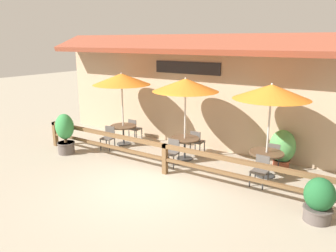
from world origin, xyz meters
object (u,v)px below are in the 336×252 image
(patio_umbrella_near, at_px, (122,79))
(chair_near_wallside, at_px, (134,128))
(chair_near_streetside, at_px, (108,137))
(patio_umbrella_middle, at_px, (186,85))
(dining_table_middle, at_px, (185,142))
(chair_middle_wallside, at_px, (197,141))
(potted_plant_entrance_palm, at_px, (282,148))
(dining_table_near, at_px, (123,129))
(potted_plant_corner_fern, at_px, (319,200))
(patio_umbrella_far, at_px, (272,92))
(chair_far_wallside, at_px, (274,154))
(chair_far_streetside, at_px, (260,169))
(dining_table_far, at_px, (266,157))
(potted_plant_broad_leaf, at_px, (65,133))
(chair_middle_streetside, at_px, (172,151))

(patio_umbrella_near, xyz_separation_m, chair_near_wallside, (-0.06, 0.76, -2.09))
(chair_near_streetside, distance_m, patio_umbrella_middle, 3.68)
(dining_table_middle, xyz_separation_m, chair_middle_wallside, (0.08, 0.73, -0.13))
(patio_umbrella_middle, distance_m, potted_plant_entrance_palm, 3.72)
(dining_table_near, bearing_deg, patio_umbrella_middle, -2.85)
(patio_umbrella_near, xyz_separation_m, patio_umbrella_middle, (2.88, -0.14, 0.00))
(potted_plant_corner_fern, bearing_deg, chair_near_streetside, 170.80)
(chair_near_wallside, bearing_deg, chair_near_streetside, 88.07)
(chair_near_streetside, height_order, chair_near_wallside, same)
(patio_umbrella_far, bearing_deg, chair_far_wallside, 87.92)
(potted_plant_corner_fern, relative_size, potted_plant_entrance_palm, 0.84)
(chair_middle_wallside, bearing_deg, chair_far_wallside, -179.42)
(dining_table_middle, distance_m, chair_far_streetside, 2.94)
(dining_table_near, bearing_deg, dining_table_far, -0.77)
(chair_middle_wallside, xyz_separation_m, potted_plant_corner_fern, (4.49, -2.56, 0.03))
(dining_table_far, distance_m, potted_plant_corner_fern, 2.60)
(potted_plant_corner_fern, bearing_deg, potted_plant_broad_leaf, -179.94)
(patio_umbrella_near, relative_size, chair_middle_streetside, 3.29)
(potted_plant_entrance_palm, bearing_deg, potted_plant_broad_leaf, -157.30)
(potted_plant_corner_fern, bearing_deg, patio_umbrella_far, 132.98)
(dining_table_near, height_order, dining_table_far, same)
(chair_middle_wallside, relative_size, potted_plant_broad_leaf, 0.59)
(dining_table_near, height_order, chair_far_wallside, chair_far_wallside)
(chair_middle_wallside, xyz_separation_m, chair_far_wallside, (2.74, 0.08, 0.00))
(patio_umbrella_middle, distance_m, chair_far_streetside, 3.61)
(dining_table_far, distance_m, chair_far_streetside, 0.76)
(chair_far_streetside, bearing_deg, chair_far_wallside, 95.72)
(potted_plant_corner_fern, bearing_deg, dining_table_far, 132.98)
(dining_table_far, bearing_deg, patio_umbrella_middle, -178.61)
(chair_near_wallside, xyz_separation_m, chair_middle_streetside, (2.89, -1.63, 0.00))
(patio_umbrella_middle, height_order, dining_table_middle, patio_umbrella_middle)
(potted_plant_corner_fern, bearing_deg, chair_far_wallside, 123.43)
(chair_far_streetside, height_order, potted_plant_broad_leaf, potted_plant_broad_leaf)
(chair_near_wallside, xyz_separation_m, patio_umbrella_middle, (2.94, -0.90, 2.09))
(patio_umbrella_near, bearing_deg, potted_plant_corner_fern, -14.88)
(chair_middle_streetside, height_order, potted_plant_corner_fern, potted_plant_corner_fern)
(potted_plant_corner_fern, xyz_separation_m, potted_plant_entrance_palm, (-1.56, 2.88, 0.13))
(potted_plant_entrance_palm, bearing_deg, chair_near_streetside, -164.44)
(chair_far_wallside, bearing_deg, chair_near_wallside, -4.91)
(chair_near_streetside, xyz_separation_m, potted_plant_entrance_palm, (5.98, 1.66, 0.17))
(patio_umbrella_near, height_order, potted_plant_corner_fern, patio_umbrella_near)
(chair_near_wallside, relative_size, potted_plant_entrance_palm, 0.69)
(chair_far_streetside, relative_size, chair_far_wallside, 1.00)
(patio_umbrella_far, xyz_separation_m, potted_plant_broad_leaf, (-6.70, -1.91, -1.79))
(patio_umbrella_middle, bearing_deg, potted_plant_corner_fern, -21.90)
(dining_table_middle, relative_size, chair_far_wallside, 1.18)
(patio_umbrella_middle, relative_size, potted_plant_corner_fern, 2.70)
(potted_plant_corner_fern, bearing_deg, patio_umbrella_near, 165.12)
(patio_umbrella_far, relative_size, chair_far_streetside, 3.29)
(dining_table_far, xyz_separation_m, potted_plant_entrance_palm, (0.21, 0.98, 0.04))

